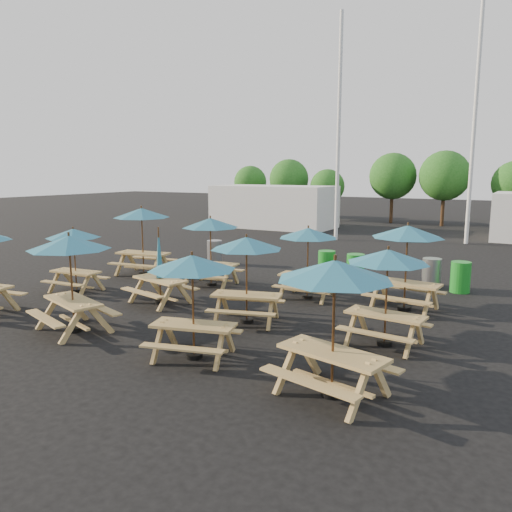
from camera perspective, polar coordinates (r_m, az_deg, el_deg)
The scene contains 25 objects.
ground at distance 14.85m, azimuth -2.87°, elevation -5.04°, with size 120.00×120.00×0.00m, color black.
picnic_unit_1 at distance 16.49m, azimuth -20.13°, elevation 1.99°, with size 1.80×1.80×2.03m.
picnic_unit_2 at distance 18.59m, azimuth -12.94°, elevation 4.31°, with size 2.28×2.28×2.47m.
picnic_unit_3 at distance 12.34m, azimuth -20.54°, elevation 0.74°, with size 2.39×2.39×2.32m.
picnic_unit_4 at distance 14.51m, azimuth -10.94°, elevation -1.86°, with size 2.02×1.86×2.22m.
picnic_unit_5 at distance 16.43m, azimuth -5.23°, elevation 3.26°, with size 2.08×2.08×2.27m.
picnic_unit_6 at distance 9.97m, azimuth -7.30°, elevation -1.55°, with size 2.16×2.16×2.15m.
picnic_unit_7 at distance 12.27m, azimuth -1.09°, elevation 0.80°, with size 2.23×2.23×2.19m.
picnic_unit_8 at distance 14.78m, azimuth 5.97°, elevation 2.08°, with size 1.82×1.82×2.14m.
picnic_unit_9 at distance 8.25m, azimuth 8.98°, elevation -2.66°, with size 2.32×2.32×2.37m.
picnic_unit_10 at distance 11.00m, azimuth 14.83°, elevation -0.77°, with size 1.91×1.91×2.15m.
picnic_unit_11 at distance 13.98m, azimuth 16.93°, elevation 2.05°, with size 2.11×2.11×2.36m.
waste_bin_0 at distance 20.52m, azimuth -4.76°, elevation 0.44°, with size 0.61×0.61×0.97m, color gray.
waste_bin_1 at distance 17.97m, azimuth 8.07°, elevation -0.94°, with size 0.61×0.61×0.97m, color #188420.
waste_bin_2 at distance 17.42m, azimuth 11.30°, elevation -1.37°, with size 0.61×0.61×0.97m, color #188420.
waste_bin_3 at distance 17.23m, azimuth 19.42°, elevation -1.86°, with size 0.61×0.61×0.97m, color gray.
waste_bin_4 at distance 16.92m, azimuth 22.33°, elevation -2.24°, with size 0.61×0.61×0.97m, color #188420.
mast_0 at distance 27.95m, azimuth 9.44°, elevation 14.13°, with size 0.20×0.20×12.00m, color silver.
mast_1 at distance 28.37m, azimuth 23.67°, elevation 13.39°, with size 0.20×0.20×12.00m, color silver.
event_tent_0 at distance 34.05m, azimuth 2.04°, elevation 5.68°, with size 8.00×4.00×2.80m, color silver.
tree_0 at distance 43.26m, azimuth -0.65°, elevation 8.43°, with size 2.80×2.80×4.24m.
tree_1 at distance 40.03m, azimuth 3.78°, elevation 8.77°, with size 3.11×3.11×4.72m.
tree_2 at distance 38.46m, azimuth 8.15°, elevation 7.87°, with size 2.59×2.59×3.93m.
tree_3 at distance 38.02m, azimuth 15.37°, elevation 8.79°, with size 3.36×3.36×5.09m.
tree_4 at distance 36.82m, azimuth 20.76°, elevation 8.57°, with size 3.41×3.41×5.17m.
Camera 1 is at (7.74, -12.10, 3.77)m, focal length 35.00 mm.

